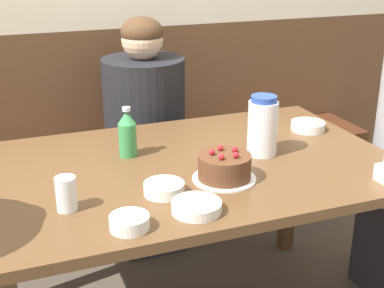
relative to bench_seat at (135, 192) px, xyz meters
The scene contains 11 objects.
bench_seat is the anchor object (origin of this frame).
dining_table 0.93m from the bench_seat, 90.00° to the right, with size 1.42×0.93×0.73m.
birthday_cake 1.13m from the bench_seat, 87.08° to the right, with size 0.21×0.21×0.11m.
water_pitcher 1.07m from the bench_seat, 72.27° to the right, with size 0.11×0.11×0.22m.
soju_bottle 0.92m from the bench_seat, 105.58° to the right, with size 0.07×0.07×0.18m.
bowl_soup_white 1.02m from the bench_seat, 49.99° to the right, with size 0.14×0.14×0.03m.
bowl_rice_small 1.28m from the bench_seat, 95.58° to the right, with size 0.15×0.15×0.03m.
bowl_side_dish 1.16m from the bench_seat, 99.17° to the right, with size 0.13×0.13×0.04m.
bowl_sauce_shallow 1.34m from the bench_seat, 104.95° to the right, with size 0.11×0.11×0.04m.
glass_water_tall 1.25m from the bench_seat, 114.18° to the right, with size 0.06×0.06×0.10m.
person_pale_blue_shirt 0.36m from the bench_seat, 71.63° to the right, with size 0.38×0.38×1.14m.
Camera 1 is at (-0.61, -1.61, 1.46)m, focal length 50.00 mm.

